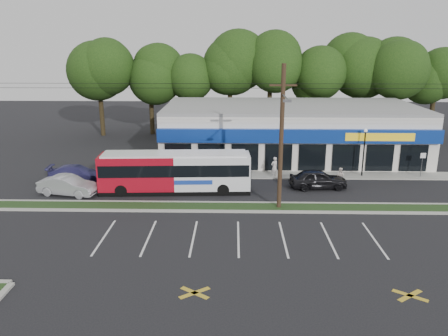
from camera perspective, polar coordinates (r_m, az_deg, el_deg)
ground at (r=30.14m, az=1.63°, el=-5.92°), size 120.00×120.00×0.00m
grass_strip at (r=31.05m, az=1.62°, el=-5.13°), size 40.00×1.60×0.12m
curb_south at (r=30.26m, az=1.63°, el=-5.69°), size 40.00×0.25×0.14m
curb_north at (r=31.84m, az=1.62°, el=-4.56°), size 40.00×0.25×0.14m
sidewalk at (r=38.97m, az=8.95°, el=-0.91°), size 32.00×2.20×0.10m
strip_mall at (r=45.08m, az=8.61°, el=4.82°), size 25.00×12.55×5.30m
utility_pole at (r=29.63m, az=7.21°, el=4.51°), size 50.00×2.77×10.00m
lamp_post at (r=39.38m, az=17.84°, el=2.63°), size 0.30×0.30×4.25m
sign_post at (r=41.13m, az=24.49°, el=0.90°), size 0.45×0.10×2.23m
tree_line at (r=54.20m, az=5.92°, el=12.92°), size 46.76×6.76×11.83m
metrobus at (r=34.16m, az=-6.38°, el=-0.42°), size 11.74×3.05×3.13m
car_dark at (r=35.76m, az=12.20°, el=-1.41°), size 4.68×2.16×1.55m
car_silver at (r=35.52m, az=-19.70°, el=-2.17°), size 4.79×2.46×1.50m
car_blue at (r=38.85m, az=-18.65°, el=-0.64°), size 4.88×2.29×1.38m
pedestrian_a at (r=38.07m, az=6.59°, el=0.12°), size 0.79×0.71×1.82m
pedestrian_b at (r=37.01m, az=14.90°, el=-1.05°), size 0.91×0.87×1.49m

